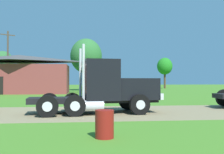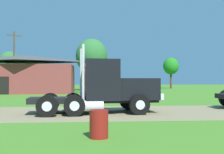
{
  "view_description": "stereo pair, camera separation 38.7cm",
  "coord_description": "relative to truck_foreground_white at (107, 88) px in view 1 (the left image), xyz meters",
  "views": [
    {
      "loc": [
        -1.14,
        -13.76,
        1.68
      ],
      "look_at": [
        0.29,
        -0.69,
        1.87
      ],
      "focal_mm": 41.49,
      "sensor_mm": 36.0,
      "label": 1
    },
    {
      "loc": [
        -0.76,
        -13.79,
        1.68
      ],
      "look_at": [
        0.29,
        -0.69,
        1.87
      ],
      "focal_mm": 41.49,
      "sensor_mm": 36.0,
      "label": 2
    }
  ],
  "objects": [
    {
      "name": "truck_foreground_white",
      "position": [
        0.0,
        0.0,
        0.0
      ],
      "size": [
        6.86,
        3.1,
        3.46
      ],
      "color": "black",
      "rests_on": "ground_plane"
    },
    {
      "name": "tree_mid",
      "position": [
        -0.84,
        30.92,
        4.64
      ],
      "size": [
        5.4,
        5.4,
        8.92
      ],
      "color": "#513823",
      "rests_on": "ground_plane"
    },
    {
      "name": "utility_pole_far",
      "position": [
        -12.85,
        27.58,
        3.64
      ],
      "size": [
        1.91,
        1.33,
        9.35
      ],
      "color": "#4E4032",
      "rests_on": "ground_plane"
    },
    {
      "name": "shed_building",
      "position": [
        -9.9,
        22.02,
        1.18
      ],
      "size": [
        13.75,
        6.22,
        5.14
      ],
      "color": "brown",
      "rests_on": "ground_plane"
    },
    {
      "name": "dirt_track",
      "position": [
        -0.09,
        0.22,
        -1.28
      ],
      "size": [
        120.0,
        6.4,
        0.01
      ],
      "primitive_type": "cube",
      "color": "#857755",
      "rests_on": "ground_plane"
    },
    {
      "name": "tree_left",
      "position": [
        -14.99,
        32.2,
        3.47
      ],
      "size": [
        3.57,
        3.57,
        6.77
      ],
      "color": "#513823",
      "rests_on": "ground_plane"
    },
    {
      "name": "ground_plane",
      "position": [
        -0.09,
        0.22,
        -1.29
      ],
      "size": [
        200.0,
        200.0,
        0.0
      ],
      "primitive_type": "plane",
      "color": "#437A23"
    },
    {
      "name": "steel_barrel",
      "position": [
        -0.62,
        -5.98,
        -0.88
      ],
      "size": [
        0.55,
        0.55,
        0.82
      ],
      "primitive_type": "cylinder",
      "color": "maroon",
      "rests_on": "ground_plane"
    },
    {
      "name": "tree_right",
      "position": [
        16.58,
        42.03,
        3.59
      ],
      "size": [
        3.39,
        3.39,
        6.79
      ],
      "color": "#513823",
      "rests_on": "ground_plane"
    }
  ]
}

